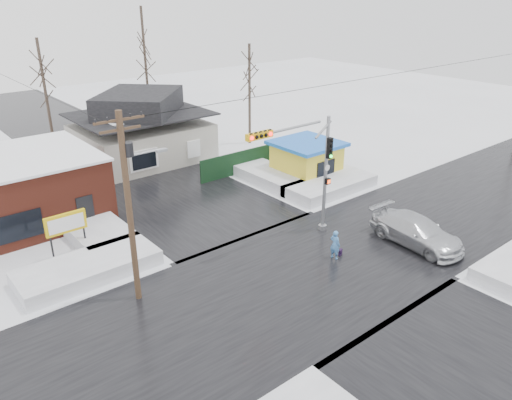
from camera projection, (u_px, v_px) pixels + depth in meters
ground at (311, 271)px, 25.82m from camera, size 120.00×120.00×0.00m
road_ns at (311, 271)px, 25.81m from camera, size 10.00×120.00×0.02m
road_ew at (311, 271)px, 25.81m from camera, size 120.00×10.00×0.02m
snowbank_nw at (88, 268)px, 25.37m from camera, size 7.00×3.00×0.80m
snowbank_ne at (330, 185)px, 35.88m from camera, size 7.00×3.00×0.80m
snowbank_nside_w at (88, 224)px, 30.09m from camera, size 3.00×8.00×0.80m
snowbank_nside_e at (264, 173)px, 38.26m from camera, size 3.00×8.00×0.80m
traffic_signal at (307, 164)px, 27.55m from camera, size 6.05×0.68×7.00m
utility_pole at (130, 198)px, 21.65m from camera, size 3.15×0.44×9.00m
marquee_sign at (66, 224)px, 26.54m from camera, size 2.20×0.21×2.55m
house at (141, 129)px, 41.56m from camera, size 10.40×8.40×5.76m
kiosk at (306, 160)px, 37.87m from camera, size 4.60×4.60×2.88m
fence at (243, 162)px, 39.19m from camera, size 8.00×0.12×1.80m
tree_far_left at (41, 65)px, 38.79m from camera, size 3.00×3.00×10.00m
tree_far_mid at (143, 34)px, 45.42m from camera, size 3.00×3.00×12.00m
tree_far_right at (249, 65)px, 44.19m from camera, size 3.00×3.00×9.00m
pedestrian at (335, 245)px, 26.74m from camera, size 0.48×0.65×1.65m
car at (416, 231)px, 28.23m from camera, size 2.58×5.73×1.63m
shopping_bag at (340, 253)px, 27.29m from camera, size 0.30×0.21×0.35m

